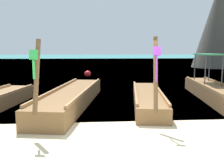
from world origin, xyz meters
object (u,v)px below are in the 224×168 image
longtail_boat_green_ribbon (72,97)px  mooring_buoy_near (88,74)px  longtail_boat_turquoise_ribbon (212,91)px  karst_rock (220,27)px  longtail_boat_violet_ribbon (147,98)px

longtail_boat_green_ribbon → mooring_buoy_near: bearing=88.2°
longtail_boat_turquoise_ribbon → mooring_buoy_near: bearing=121.9°
longtail_boat_green_ribbon → longtail_boat_turquoise_ribbon: longtail_boat_turquoise_ribbon is taller
longtail_boat_green_ribbon → mooring_buoy_near: longtail_boat_green_ribbon is taller
longtail_boat_turquoise_ribbon → mooring_buoy_near: longtail_boat_turquoise_ribbon is taller
longtail_boat_turquoise_ribbon → karst_rock: (10.71, 19.91, 4.85)m
longtail_boat_green_ribbon → longtail_boat_violet_ribbon: 3.07m
longtail_boat_turquoise_ribbon → longtail_boat_violet_ribbon: bearing=-162.9°
longtail_boat_green_ribbon → longtail_boat_turquoise_ribbon: size_ratio=1.08×
longtail_boat_turquoise_ribbon → karst_rock: 23.12m
longtail_boat_green_ribbon → longtail_boat_violet_ribbon: size_ratio=1.18×
karst_rock → longtail_boat_violet_ribbon: bearing=-123.7°
longtail_boat_violet_ribbon → longtail_boat_turquoise_ribbon: longtail_boat_turquoise_ribbon is taller
longtail_boat_green_ribbon → longtail_boat_violet_ribbon: bearing=-2.4°
longtail_boat_violet_ribbon → mooring_buoy_near: 10.89m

